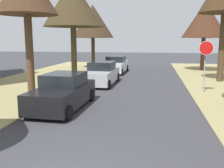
{
  "coord_description": "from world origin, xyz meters",
  "views": [
    {
      "loc": [
        1.6,
        -4.1,
        3.05
      ],
      "look_at": [
        -0.2,
        6.27,
        1.22
      ],
      "focal_mm": 40.39,
      "sensor_mm": 36.0,
      "label": 1
    }
  ],
  "objects_px": {
    "parked_sedan_black": "(63,92)",
    "parked_sedan_white": "(116,65)",
    "parked_sedan_silver": "(101,74)",
    "street_tree_right_far": "(205,20)",
    "street_tree_left_mid_b": "(73,4)",
    "stop_sign_far": "(206,55)",
    "street_tree_left_far": "(93,21)"
  },
  "relations": [
    {
      "from": "stop_sign_far",
      "to": "parked_sedan_white",
      "type": "bearing_deg",
      "value": 127.79
    },
    {
      "from": "street_tree_right_far",
      "to": "street_tree_left_far",
      "type": "relative_size",
      "value": 1.0
    },
    {
      "from": "street_tree_left_far",
      "to": "parked_sedan_black",
      "type": "xyz_separation_m",
      "value": [
        2.71,
        -16.4,
        -4.32
      ]
    },
    {
      "from": "street_tree_left_mid_b",
      "to": "street_tree_left_far",
      "type": "bearing_deg",
      "value": 91.51
    },
    {
      "from": "street_tree_left_mid_b",
      "to": "street_tree_left_far",
      "type": "xyz_separation_m",
      "value": [
        -0.19,
        7.18,
        -0.84
      ]
    },
    {
      "from": "stop_sign_far",
      "to": "parked_sedan_black",
      "type": "distance_m",
      "value": 8.37
    },
    {
      "from": "street_tree_left_mid_b",
      "to": "street_tree_left_far",
      "type": "relative_size",
      "value": 1.13
    },
    {
      "from": "parked_sedan_black",
      "to": "parked_sedan_silver",
      "type": "xyz_separation_m",
      "value": [
        0.37,
        6.47,
        0.0
      ]
    },
    {
      "from": "street_tree_left_far",
      "to": "parked_sedan_black",
      "type": "relative_size",
      "value": 1.52
    },
    {
      "from": "parked_sedan_silver",
      "to": "parked_sedan_white",
      "type": "xyz_separation_m",
      "value": [
        -0.02,
        6.49,
        0.0
      ]
    },
    {
      "from": "parked_sedan_silver",
      "to": "street_tree_right_far",
      "type": "bearing_deg",
      "value": 48.63
    },
    {
      "from": "parked_sedan_silver",
      "to": "street_tree_left_mid_b",
      "type": "bearing_deg",
      "value": 136.37
    },
    {
      "from": "stop_sign_far",
      "to": "street_tree_right_far",
      "type": "bearing_deg",
      "value": 80.94
    },
    {
      "from": "parked_sedan_white",
      "to": "street_tree_right_far",
      "type": "bearing_deg",
      "value": 19.69
    },
    {
      "from": "parked_sedan_silver",
      "to": "parked_sedan_white",
      "type": "relative_size",
      "value": 1.0
    },
    {
      "from": "street_tree_left_far",
      "to": "street_tree_right_far",
      "type": "bearing_deg",
      "value": -2.2
    },
    {
      "from": "street_tree_left_mid_b",
      "to": "street_tree_left_far",
      "type": "distance_m",
      "value": 7.23
    },
    {
      "from": "street_tree_left_mid_b",
      "to": "street_tree_left_far",
      "type": "height_order",
      "value": "street_tree_left_mid_b"
    },
    {
      "from": "stop_sign_far",
      "to": "street_tree_left_far",
      "type": "xyz_separation_m",
      "value": [
        -9.61,
        11.9,
        2.85
      ]
    },
    {
      "from": "parked_sedan_silver",
      "to": "stop_sign_far",
      "type": "bearing_deg",
      "value": -16.74
    },
    {
      "from": "stop_sign_far",
      "to": "parked_sedan_black",
      "type": "relative_size",
      "value": 0.67
    },
    {
      "from": "street_tree_right_far",
      "to": "street_tree_left_mid_b",
      "type": "relative_size",
      "value": 0.88
    },
    {
      "from": "parked_sedan_white",
      "to": "stop_sign_far",
      "type": "bearing_deg",
      "value": -52.21
    },
    {
      "from": "stop_sign_far",
      "to": "parked_sedan_silver",
      "type": "xyz_separation_m",
      "value": [
        -6.53,
        1.96,
        -1.47
      ]
    },
    {
      "from": "parked_sedan_black",
      "to": "parked_sedan_white",
      "type": "distance_m",
      "value": 12.96
    },
    {
      "from": "street_tree_right_far",
      "to": "parked_sedan_silver",
      "type": "height_order",
      "value": "street_tree_right_far"
    },
    {
      "from": "parked_sedan_black",
      "to": "street_tree_right_far",
      "type": "bearing_deg",
      "value": 61.31
    },
    {
      "from": "stop_sign_far",
      "to": "parked_sedan_black",
      "type": "xyz_separation_m",
      "value": [
        -6.9,
        -4.5,
        -1.47
      ]
    },
    {
      "from": "street_tree_left_far",
      "to": "parked_sedan_silver",
      "type": "distance_m",
      "value": 11.26
    },
    {
      "from": "stop_sign_far",
      "to": "street_tree_right_far",
      "type": "height_order",
      "value": "street_tree_right_far"
    },
    {
      "from": "street_tree_left_far",
      "to": "parked_sedan_silver",
      "type": "xyz_separation_m",
      "value": [
        3.08,
        -9.93,
        -4.32
      ]
    },
    {
      "from": "stop_sign_far",
      "to": "street_tree_left_far",
      "type": "distance_m",
      "value": 15.56
    }
  ]
}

